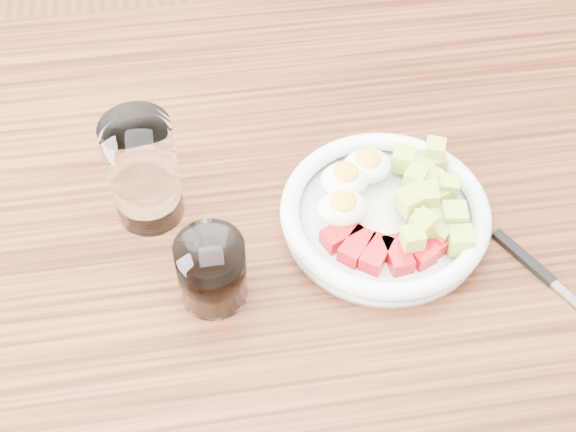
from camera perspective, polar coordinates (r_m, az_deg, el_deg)
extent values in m
cube|color=brown|center=(0.92, 0.71, -2.34)|extent=(1.50, 0.90, 0.04)
cylinder|color=white|center=(0.92, 6.83, -0.34)|extent=(0.23, 0.23, 0.01)
torus|color=white|center=(0.91, 6.93, 0.34)|extent=(0.24, 0.24, 0.02)
cube|color=#B30B11|center=(0.88, 3.82, -1.34)|extent=(0.05, 0.04, 0.02)
cube|color=#B30B11|center=(0.87, 4.90, -2.20)|extent=(0.05, 0.05, 0.02)
cube|color=#B30B11|center=(0.87, 6.30, -2.70)|extent=(0.04, 0.05, 0.02)
cube|color=#B30B11|center=(0.87, 7.79, -2.74)|extent=(0.03, 0.05, 0.02)
cube|color=#B30B11|center=(0.88, 9.14, -2.33)|extent=(0.04, 0.05, 0.02)
cube|color=#B30B11|center=(0.89, 10.13, -1.54)|extent=(0.04, 0.05, 0.02)
cube|color=#B30B11|center=(0.91, 10.63, -0.50)|extent=(0.05, 0.04, 0.02)
ellipsoid|color=white|center=(0.92, 4.08, 2.60)|extent=(0.06, 0.05, 0.03)
ellipsoid|color=yellow|center=(0.91, 4.12, 3.12)|extent=(0.03, 0.03, 0.01)
ellipsoid|color=white|center=(0.93, 5.66, 3.55)|extent=(0.06, 0.05, 0.03)
ellipsoid|color=yellow|center=(0.93, 5.72, 4.06)|extent=(0.03, 0.03, 0.01)
ellipsoid|color=white|center=(0.89, 3.90, 0.53)|extent=(0.06, 0.05, 0.03)
ellipsoid|color=yellow|center=(0.88, 3.94, 1.04)|extent=(0.03, 0.03, 0.01)
cube|color=#BECE4F|center=(0.92, 10.84, 1.62)|extent=(0.03, 0.03, 0.02)
cube|color=#BECE4F|center=(0.89, 10.21, -0.91)|extent=(0.03, 0.03, 0.02)
cube|color=#BECE4F|center=(0.86, 8.87, -1.58)|extent=(0.02, 0.02, 0.02)
cube|color=#BECE4F|center=(0.88, 9.64, -0.59)|extent=(0.03, 0.03, 0.02)
cube|color=#BECE4F|center=(0.89, 10.73, -1.15)|extent=(0.04, 0.04, 0.03)
cube|color=#BECE4F|center=(0.92, 11.37, 2.09)|extent=(0.03, 0.03, 0.02)
cube|color=#BECE4F|center=(0.95, 9.19, 3.56)|extent=(0.03, 0.03, 0.02)
cube|color=#BECE4F|center=(0.89, 12.12, -1.56)|extent=(0.03, 0.03, 0.02)
cube|color=#BECE4F|center=(0.95, 10.40, 4.67)|extent=(0.03, 0.03, 0.02)
cube|color=#BECE4F|center=(0.87, 9.58, -0.55)|extent=(0.03, 0.03, 0.02)
cube|color=#BECE4F|center=(0.90, 9.73, 1.35)|extent=(0.03, 0.03, 0.03)
cube|color=#BECE4F|center=(0.89, 12.13, -1.71)|extent=(0.03, 0.03, 0.03)
cube|color=#BECE4F|center=(0.89, 8.72, 1.05)|extent=(0.03, 0.03, 0.03)
cube|color=#BECE4F|center=(0.90, 10.07, -0.03)|extent=(0.03, 0.03, 0.02)
cube|color=#BECE4F|center=(0.95, 8.20, 4.02)|extent=(0.03, 0.03, 0.03)
cube|color=#BECE4F|center=(0.92, 9.05, 2.74)|extent=(0.03, 0.03, 0.02)
cube|color=#BECE4F|center=(0.93, 9.94, 2.60)|extent=(0.03, 0.03, 0.02)
cube|color=#BECE4F|center=(0.96, 10.30, 3.76)|extent=(0.03, 0.03, 0.02)
cube|color=#BECE4F|center=(0.91, 8.43, 1.09)|extent=(0.03, 0.03, 0.02)
cube|color=#BECE4F|center=(0.90, 11.70, -0.03)|extent=(0.03, 0.03, 0.03)
cube|color=black|center=(0.92, 16.39, -2.82)|extent=(0.05, 0.08, 0.01)
cube|color=silver|center=(0.91, 19.44, -5.51)|extent=(0.03, 0.05, 0.00)
cylinder|color=white|center=(0.89, -10.26, 3.16)|extent=(0.08, 0.08, 0.14)
cylinder|color=white|center=(0.84, -5.45, -3.88)|extent=(0.07, 0.07, 0.08)
cylinder|color=black|center=(0.84, -5.44, -3.96)|extent=(0.06, 0.06, 0.07)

